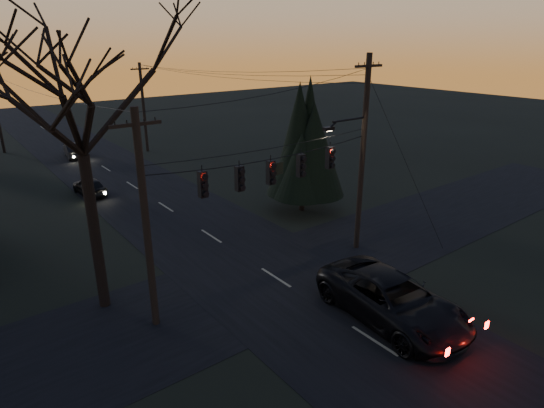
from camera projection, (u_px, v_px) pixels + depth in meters
ground_plane at (475, 406)px, 13.94m from camera, size 160.00×160.00×0.00m
main_road at (179, 216)px, 28.86m from camera, size 8.00×120.00×0.02m
cross_road at (276, 278)px, 21.40m from camera, size 60.00×7.00×0.02m
utility_pole_right at (356, 247)px, 24.54m from camera, size 5.00×0.30×10.00m
utility_pole_left at (156, 323)px, 17.98m from camera, size 1.80×0.30×8.50m
utility_pole_far_r at (148, 151)px, 45.44m from camera, size 1.80×0.30×8.50m
utility_pole_far_l at (5, 153)px, 44.85m from camera, size 0.30×0.30×8.00m
span_signal_assembly at (272, 171)px, 19.46m from camera, size 11.50×0.44×1.55m
bare_tree_left at (73, 84)px, 16.11m from camera, size 8.77×8.77×13.03m
evergreen_right at (303, 145)px, 28.39m from camera, size 4.15×4.15×7.55m
suv_near at (392, 299)px, 17.96m from camera, size 3.53×6.77×1.82m
sedan_oncoming_a at (90, 186)px, 32.55m from camera, size 1.68×3.77×1.26m
sedan_oncoming_b at (74, 150)px, 42.87m from camera, size 1.96×4.37×1.39m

